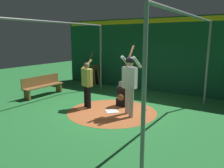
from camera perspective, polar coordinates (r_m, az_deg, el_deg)
The scene contains 12 objects.
ground_plane at distance 7.71m, azimuth 0.00°, elevation -6.94°, with size 26.38×26.38×0.00m, color #287A38.
dirt_circle at distance 7.71m, azimuth 0.00°, elevation -6.92°, with size 2.99×2.99×0.01m, color #B76033.
home_plate at distance 7.70m, azimuth 0.00°, elevation -6.85°, with size 0.42×0.42×0.01m, color white.
batter at distance 7.10m, azimuth 4.47°, elevation 1.09°, with size 0.68×0.49×2.21m.
catcher at distance 8.26m, azimuth 2.76°, elevation -3.05°, with size 0.58×0.40×0.94m.
visitor at distance 7.97m, azimuth -6.24°, elevation 0.55°, with size 0.65×0.51×1.99m.
back_wall at distance 10.69m, azimuth 11.17°, elevation 7.23°, with size 0.23×10.38×3.34m.
cage_frame at distance 7.32m, azimuth 0.00°, elevation 8.93°, with size 5.45×4.88×3.03m.
bat_rack at distance 12.21m, azimuth -3.76°, elevation 2.33°, with size 0.82×0.21×1.05m.
bench at distance 10.14m, azimuth -16.97°, elevation -0.30°, with size 1.94×0.36×0.85m.
baseball_0 at distance 8.03m, azimuth 3.99°, elevation -5.87°, with size 0.07×0.07×0.07m, color white.
baseball_1 at distance 7.92m, azimuth 8.63°, elevation -6.24°, with size 0.07×0.07×0.07m, color white.
Camera 1 is at (6.13, 3.99, 2.44)m, focal length 36.42 mm.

